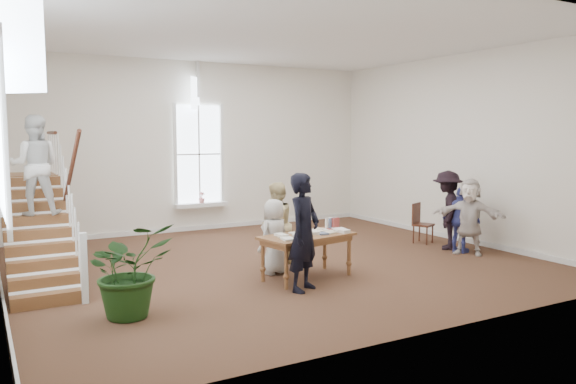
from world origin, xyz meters
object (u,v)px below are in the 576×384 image
person_yellow (276,224)px  floor_plant (129,270)px  elderly_woman (274,236)px  woman_cluster_a (461,220)px  police_officer (304,232)px  side_chair (420,221)px  woman_cluster_b (447,210)px  woman_cluster_c (469,217)px  library_table (308,239)px

person_yellow → floor_plant: person_yellow is taller
elderly_woman → person_yellow: 0.60m
person_yellow → woman_cluster_a: 4.21m
elderly_woman → police_officer: bearing=65.7°
side_chair → police_officer: bearing=-178.3°
police_officer → woman_cluster_b: police_officer is taller
police_officer → floor_plant: police_officer is taller
woman_cluster_a → side_chair: (-0.01, 1.28, -0.20)m
woman_cluster_a → woman_cluster_c: 0.22m
library_table → woman_cluster_b: (4.07, 0.67, 0.17)m
elderly_woman → floor_plant: 3.19m
police_officer → person_yellow: 1.80m
person_yellow → woman_cluster_a: size_ratio=1.14×
elderly_woman → woman_cluster_c: bearing=152.9°
library_table → woman_cluster_c: woman_cluster_c is taller
person_yellow → floor_plant: 3.68m
person_yellow → woman_cluster_a: bearing=138.8°
library_table → person_yellow: (-0.08, 1.10, 0.11)m
library_table → woman_cluster_c: (4.07, 0.02, 0.11)m
person_yellow → side_chair: (4.11, 0.41, -0.30)m
person_yellow → side_chair: size_ratio=1.74×
police_officer → woman_cluster_a: 4.61m
library_table → elderly_woman: size_ratio=1.31×
woman_cluster_a → woman_cluster_b: (0.03, 0.45, 0.16)m
police_officer → elderly_woman: (0.10, 1.25, -0.28)m
library_table → side_chair: size_ratio=1.92×
elderly_woman → woman_cluster_a: 4.43m
elderly_woman → side_chair: (4.41, 0.91, -0.17)m
woman_cluster_b → side_chair: 0.91m
woman_cluster_c → side_chair: 1.51m
police_officer → person_yellow: bearing=45.1°
side_chair → floor_plant: bearing=172.1°
floor_plant → side_chair: (7.37, 2.10, -0.15)m
elderly_woman → woman_cluster_b: 4.45m
library_table → woman_cluster_b: bearing=-1.3°
woman_cluster_b → woman_cluster_c: (0.00, -0.65, -0.06)m
woman_cluster_b → elderly_woman: bearing=-44.5°
person_yellow → police_officer: bearing=47.9°
person_yellow → floor_plant: bearing=-1.7°
police_officer → elderly_woman: size_ratio=1.40×
police_officer → floor_plant: 2.87m
police_officer → person_yellow: size_ratio=1.18×
woman_cluster_a → woman_cluster_b: bearing=-21.2°
library_table → police_officer: size_ratio=0.93×
side_chair → person_yellow: bearing=161.8°
woman_cluster_b → floor_plant: (-7.40, -1.27, -0.21)m
person_yellow → woman_cluster_b: woman_cluster_b is taller
police_officer → side_chair: (4.51, 2.16, -0.45)m
police_officer → person_yellow: (0.40, 1.75, -0.15)m
police_officer → woman_cluster_c: 4.60m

